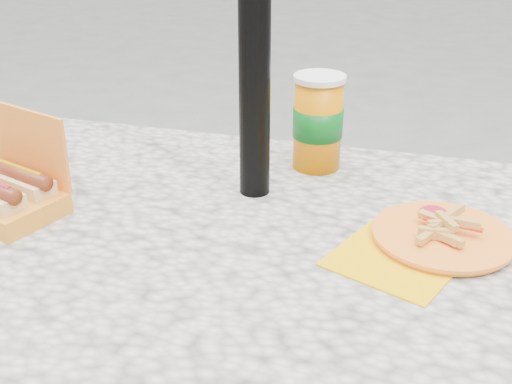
# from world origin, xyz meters

# --- Properties ---
(picnic_table) EXTENTS (1.20, 0.80, 0.75)m
(picnic_table) POSITION_xyz_m (0.00, 0.00, 0.64)
(picnic_table) COLOR beige
(picnic_table) RESTS_ON ground
(hotdog_box) EXTENTS (0.22, 0.18, 0.15)m
(hotdog_box) POSITION_xyz_m (-0.36, -0.01, 0.78)
(hotdog_box) COLOR orange
(hotdog_box) RESTS_ON picnic_table
(fries_plate) EXTENTS (0.27, 0.28, 0.04)m
(fries_plate) POSITION_xyz_m (0.30, 0.07, 0.76)
(fries_plate) COLOR #FBB900
(fries_plate) RESTS_ON picnic_table
(soda_cup) EXTENTS (0.09, 0.09, 0.17)m
(soda_cup) POSITION_xyz_m (0.08, 0.29, 0.84)
(soda_cup) COLOR orange
(soda_cup) RESTS_ON picnic_table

